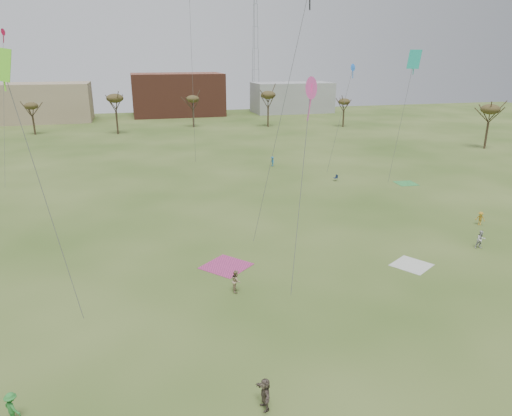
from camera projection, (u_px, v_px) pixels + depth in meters
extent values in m
plane|color=#2E4916|center=(309.00, 358.00, 27.28)|extent=(260.00, 260.00, 0.00)
imported|color=#2A7F31|center=(12.00, 407.00, 22.35)|extent=(1.16, 1.16, 1.61)
imported|color=#A08566|center=(236.00, 281.00, 34.77)|extent=(0.80, 0.94, 1.72)
imported|color=brown|center=(265.00, 394.00, 23.16)|extent=(0.59, 1.63, 1.73)
imported|color=#B08121|center=(480.00, 218.00, 48.52)|extent=(1.04, 1.04, 1.44)
imported|color=#BCBCBC|center=(481.00, 239.00, 42.61)|extent=(0.92, 0.77, 1.71)
imported|color=#206697|center=(272.00, 161.00, 74.32)|extent=(0.64, 1.05, 1.57)
cube|color=silver|center=(412.00, 265.00, 39.38)|extent=(3.88, 3.88, 0.03)
cube|color=#A8336D|center=(226.00, 266.00, 39.20)|extent=(4.87, 4.87, 0.03)
cube|color=green|center=(406.00, 183.00, 64.49)|extent=(2.92, 2.92, 0.03)
cube|color=#142037|center=(335.00, 178.00, 65.72)|extent=(0.59, 0.59, 0.04)
cube|color=#142037|center=(337.00, 176.00, 65.75)|extent=(0.23, 0.52, 0.44)
cone|color=blue|center=(353.00, 67.00, 62.32)|extent=(0.96, 0.07, 0.96)
cube|color=blue|center=(353.00, 72.00, 62.51)|extent=(0.08, 0.08, 1.57)
cylinder|color=#4C4C51|center=(340.00, 122.00, 64.58)|extent=(2.80, 0.76, 14.51)
cone|color=#B6133D|center=(3.00, 32.00, 57.69)|extent=(0.88, 0.06, 0.88)
cube|color=#B6133D|center=(4.00, 37.00, 57.87)|extent=(0.08, 0.08, 1.44)
cylinder|color=#4C4C51|center=(4.00, 111.00, 58.52)|extent=(1.80, 4.20, 18.81)
cone|color=#DD4699|center=(311.00, 88.00, 31.22)|extent=(1.51, 0.11, 1.51)
cube|color=#DD4699|center=(310.00, 103.00, 31.52)|extent=(0.08, 0.08, 2.48)
cylinder|color=#4C4C51|center=(301.00, 194.00, 31.91)|extent=(2.06, 2.76, 13.97)
cylinder|color=#4C4C51|center=(279.00, 126.00, 38.35)|extent=(3.96, 2.02, 21.05)
cube|color=#178C74|center=(414.00, 59.00, 57.05)|extent=(1.17, 1.17, 2.29)
cube|color=#178C74|center=(414.00, 66.00, 57.30)|extent=(0.08, 0.08, 2.06)
cylinder|color=#4C4C51|center=(401.00, 123.00, 59.40)|extent=(1.91, 0.36, 15.60)
cylinder|color=#4C4C51|center=(192.00, 73.00, 68.62)|extent=(0.08, 1.09, 27.10)
cube|color=#65D124|center=(2.00, 65.00, 25.71)|extent=(0.91, 0.91, 1.79)
cube|color=#65D124|center=(4.00, 76.00, 25.91)|extent=(0.08, 0.08, 1.61)
cylinder|color=#4C4C51|center=(46.00, 201.00, 27.74)|extent=(2.77, 1.67, 15.56)
cylinder|color=#3A2B1E|center=(34.00, 125.00, 103.62)|extent=(0.40, 0.40, 4.32)
ellipsoid|color=#473D1E|center=(31.00, 106.00, 102.31)|extent=(3.02, 3.02, 1.58)
cylinder|color=#3A2B1E|center=(117.00, 122.00, 104.21)|extent=(0.40, 0.40, 5.40)
ellipsoid|color=#473D1E|center=(115.00, 98.00, 102.57)|extent=(3.78, 3.78, 1.98)
cylinder|color=#3A2B1E|center=(193.00, 118.00, 114.25)|extent=(0.40, 0.40, 4.68)
ellipsoid|color=#473D1E|center=(193.00, 99.00, 112.84)|extent=(3.28, 3.28, 1.72)
cylinder|color=#3A2B1E|center=(268.00, 116.00, 114.91)|extent=(0.40, 0.40, 5.28)
ellipsoid|color=#473D1E|center=(268.00, 95.00, 113.32)|extent=(3.70, 3.70, 1.94)
cylinder|color=#3A2B1E|center=(343.00, 118.00, 114.92)|extent=(0.40, 0.40, 4.20)
ellipsoid|color=#473D1E|center=(344.00, 102.00, 113.65)|extent=(2.94, 2.94, 1.54)
cylinder|color=#3A2B1E|center=(486.00, 135.00, 87.96)|extent=(0.40, 0.40, 5.04)
ellipsoid|color=#473D1E|center=(490.00, 109.00, 86.44)|extent=(3.53, 3.53, 1.85)
cube|color=#937F60|center=(28.00, 103.00, 122.60)|extent=(32.00, 14.00, 10.00)
cube|color=brown|center=(178.00, 94.00, 136.71)|extent=(26.00, 16.00, 12.00)
cube|color=gray|center=(292.00, 97.00, 143.95)|extent=(24.00, 12.00, 9.00)
cylinder|color=#9EA3A8|center=(258.00, 48.00, 143.60)|extent=(0.16, 0.16, 38.00)
cylinder|color=#9EA3A8|center=(253.00, 48.00, 143.98)|extent=(0.16, 0.16, 38.00)
cylinder|color=#9EA3A8|center=(254.00, 48.00, 142.55)|extent=(0.16, 0.16, 38.00)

